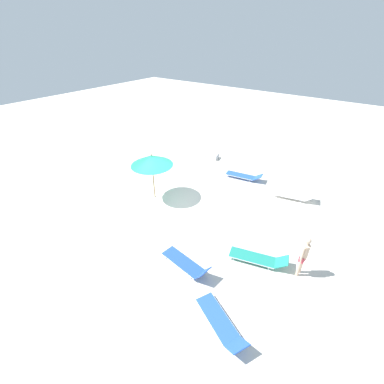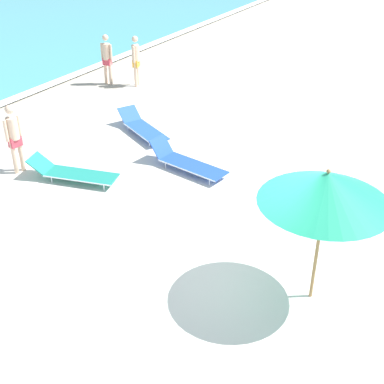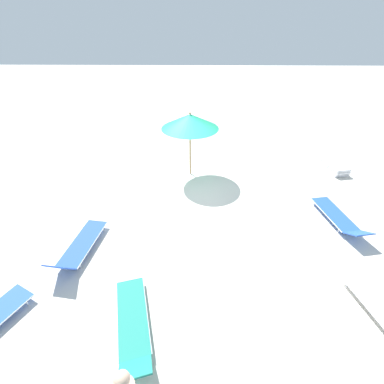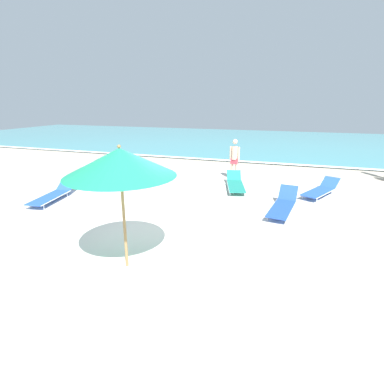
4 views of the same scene
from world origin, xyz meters
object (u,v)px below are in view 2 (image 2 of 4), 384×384
Objects in this scene: sun_lounger_near_water_left at (186,162)px; beach_umbrella at (326,188)px; sun_lounger_under_umbrella at (142,127)px; beachgoer_strolling_adult at (14,135)px; beachgoer_wading_adult at (136,58)px; sun_lounger_near_water_right at (73,173)px; beachgoer_shoreline_child at (107,56)px.

beach_umbrella is at bearing -116.05° from sun_lounger_near_water_left.
sun_lounger_under_umbrella is at bearing 69.02° from sun_lounger_near_water_left.
beachgoer_strolling_adult is (0.66, 7.92, -1.19)m from beach_umbrella.
beachgoer_wading_adult is at bearing 64.69° from sun_lounger_under_umbrella.
sun_lounger_near_water_right is at bearing 81.03° from beach_umbrella.
beach_umbrella reaches higher than beachgoer_strolling_adult.
beach_umbrella reaches higher than sun_lounger_near_water_right.
sun_lounger_near_water_left is at bearing 29.74° from beachgoer_wading_adult.
beachgoer_wading_adult is at bearing 51.18° from beach_umbrella.
beachgoer_shoreline_child is 1.00× the size of beachgoer_strolling_adult.
beach_umbrella is at bearing -86.62° from beachgoer_strolling_adult.
beachgoer_shoreline_child reaches higher than sun_lounger_near_water_left.
sun_lounger_near_water_right is (1.02, 6.46, -1.98)m from beach_umbrella.
sun_lounger_near_water_right is 1.30× the size of beachgoer_strolling_adult.
sun_lounger_near_water_left is 4.27m from beachgoer_strolling_adult.
sun_lounger_near_water_left reaches higher than sun_lounger_near_water_right.
sun_lounger_under_umbrella is 3.79m from beachgoer_strolling_adult.
beachgoer_wading_adult is at bearing 54.66° from sun_lounger_near_water_left.
beachgoer_strolling_adult is (-3.47, 1.30, 0.79)m from sun_lounger_under_umbrella.
beachgoer_shoreline_child is (7.07, 10.24, -1.19)m from beach_umbrella.
beachgoer_shoreline_child is 6.82m from beachgoer_strolling_adult.
beachgoer_shoreline_child and beachgoer_strolling_adult have the same top height.
beach_umbrella is 12.50m from beachgoer_shoreline_child.
beachgoer_strolling_adult reaches higher than sun_lounger_under_umbrella.
beachgoer_shoreline_child is at bearing 16.40° from sun_lounger_near_water_right.
beachgoer_wading_adult is (3.31, 2.62, 0.79)m from sun_lounger_under_umbrella.
beachgoer_wading_adult reaches higher than sun_lounger_near_water_right.
sun_lounger_under_umbrella is 0.98× the size of sun_lounger_near_water_left.
beachgoer_strolling_adult is at bearing 103.98° from beachgoer_shoreline_child.
sun_lounger_near_water_right is 1.30× the size of beachgoer_shoreline_child.
beachgoer_shoreline_child reaches higher than sun_lounger_under_umbrella.
beachgoer_strolling_adult is at bearing -6.24° from beachgoer_wading_adult.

